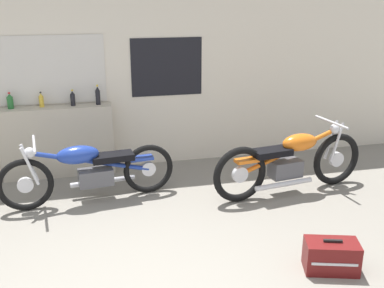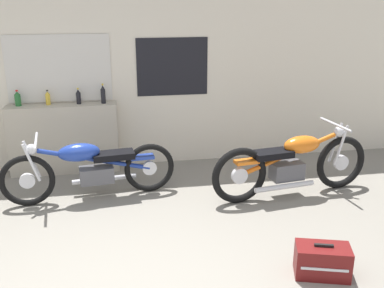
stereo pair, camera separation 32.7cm
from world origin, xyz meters
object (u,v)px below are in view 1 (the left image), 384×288
motorcycle_blue (89,170)px  hard_case_darkred (331,256)px  bottle_leftmost (10,101)px  bottle_left_center (41,100)px  bottle_right_center (98,96)px  bottle_center (73,99)px  motorcycle_orange (291,161)px

motorcycle_blue → hard_case_darkred: motorcycle_blue is taller
bottle_leftmost → bottle_left_center: 0.40m
bottle_left_center → bottle_right_center: 0.75m
bottle_center → motorcycle_blue: (0.15, -1.00, -0.67)m
bottle_leftmost → bottle_center: bottle_center is taller
bottle_leftmost → motorcycle_blue: 1.55m
bottle_leftmost → motorcycle_blue: bottle_leftmost is taller
bottle_right_center → hard_case_darkred: size_ratio=0.51×
motorcycle_orange → bottle_right_center: bearing=150.2°
hard_case_darkred → motorcycle_blue: bearing=136.3°
bottle_leftmost → bottle_center: bearing=-1.3°
motorcycle_orange → bottle_left_center: bearing=156.1°
motorcycle_blue → bottle_center: bearing=98.7°
bottle_leftmost → motorcycle_blue: size_ratio=0.10×
bottle_left_center → bottle_right_center: (0.75, -0.04, 0.03)m
bottle_center → bottle_leftmost: bearing=178.7°
motorcycle_blue → hard_case_darkred: 2.95m
motorcycle_blue → hard_case_darkred: bearing=-43.7°
motorcycle_orange → hard_case_darkred: bearing=-102.3°
bottle_leftmost → bottle_right_center: 1.15m
bottle_left_center → hard_case_darkred: bottle_left_center is taller
motorcycle_orange → hard_case_darkred: size_ratio=3.96×
motorcycle_orange → hard_case_darkred: (-0.37, -1.69, -0.28)m
motorcycle_orange → motorcycle_blue: 2.51m
bottle_right_center → hard_case_darkred: bearing=-57.2°
bottle_right_center → bottle_center: bearing=176.8°
bottle_center → motorcycle_orange: size_ratio=0.10×
bottle_center → motorcycle_orange: 3.04m
bottle_center → hard_case_darkred: (2.28, -3.03, -0.94)m
bottle_leftmost → bottle_right_center: bottle_right_center is taller
bottle_leftmost → bottle_left_center: (0.40, -0.00, -0.01)m
bottle_leftmost → motorcycle_blue: (0.96, -1.02, -0.67)m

